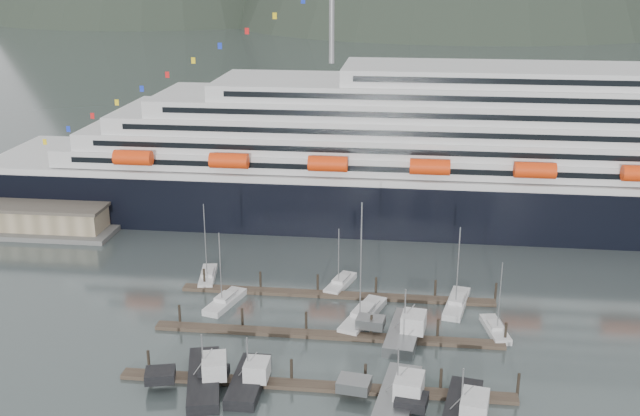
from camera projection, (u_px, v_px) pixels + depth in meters
The scene contains 17 objects.
ground at pixel (362, 349), 98.93m from camera, with size 1600.00×1600.00×0.00m, color #4B5859.
cruise_ship at pixel (538, 163), 143.48m from camera, with size 210.00×30.40×50.30m.
warehouse at pixel (9, 212), 145.99m from camera, with size 46.00×20.00×5.80m.
dock_near at pixel (315, 385), 90.02m from camera, with size 48.18×2.28×3.20m.
dock_mid at pixel (327, 334), 102.27m from camera, with size 48.18×2.28×3.20m.
dock_far at pixel (337, 294), 114.52m from camera, with size 48.18×2.28×3.20m.
sailboat_a at pixel (225, 302), 111.64m from camera, with size 4.95×9.49×12.21m.
sailboat_d at pixel (363, 316), 107.17m from camera, with size 6.50×12.57×18.48m.
sailboat_e at pixel (208, 277), 120.63m from camera, with size 3.74×9.16×13.43m.
sailboat_f at pixel (340, 284), 117.97m from camera, with size 4.71×8.75×10.37m.
sailboat_g at pixel (457, 304), 111.09m from camera, with size 4.73×10.90×13.33m.
sailboat_h at pixel (495, 330), 103.38m from camera, with size 3.77×8.27×11.10m.
trawler_a at pixel (202, 378), 90.50m from camera, with size 10.53×14.01×7.44m.
trawler_b at pixel (247, 379), 90.17m from camera, with size 8.46×11.10×7.21m.
trawler_c at pixel (459, 414), 83.18m from camera, with size 10.69×14.96×7.44m.
trawler_d at pixel (396, 396), 86.52m from camera, with size 10.31×13.86×8.04m.
trawler_e at pixel (403, 331), 101.72m from camera, with size 9.68×12.69×8.01m.
Camera 1 is at (5.06, -88.01, 48.96)m, focal length 42.00 mm.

